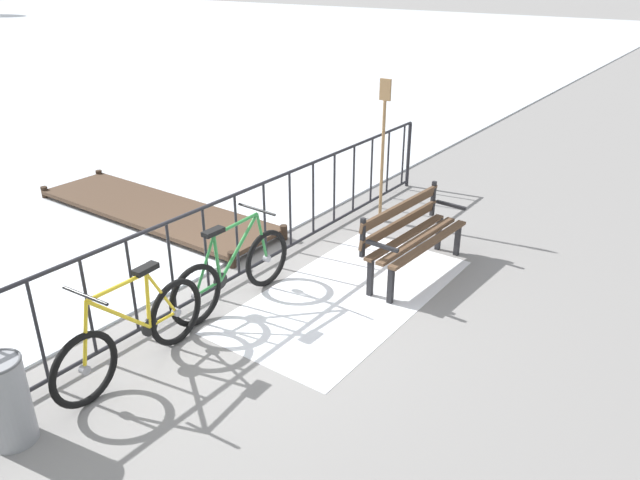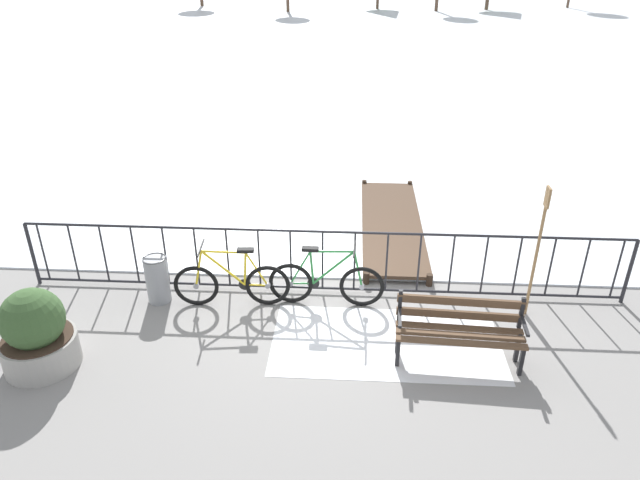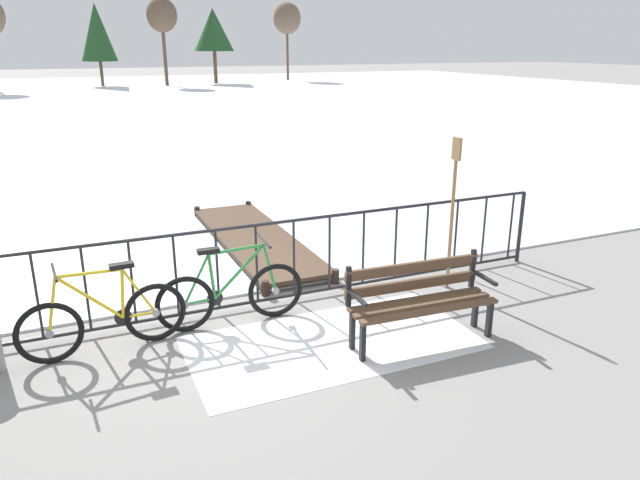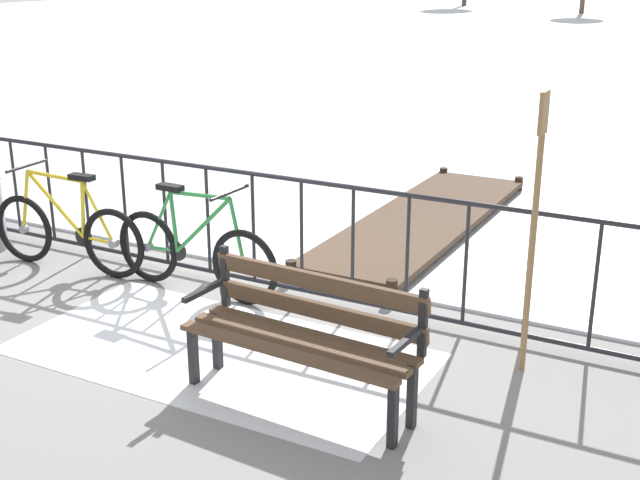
{
  "view_description": "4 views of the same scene",
  "coord_description": "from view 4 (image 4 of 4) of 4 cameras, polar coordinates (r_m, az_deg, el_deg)",
  "views": [
    {
      "loc": [
        -4.0,
        -4.39,
        3.35
      ],
      "look_at": [
        0.86,
        -0.88,
        0.61
      ],
      "focal_mm": 34.14,
      "sensor_mm": 36.0,
      "label": 1
    },
    {
      "loc": [
        0.42,
        -7.51,
        4.81
      ],
      "look_at": [
        -0.05,
        0.26,
        0.78
      ],
      "focal_mm": 32.29,
      "sensor_mm": 36.0,
      "label": 2
    },
    {
      "loc": [
        -1.49,
        -6.4,
        3.07
      ],
      "look_at": [
        1.03,
        -0.63,
        0.98
      ],
      "focal_mm": 33.34,
      "sensor_mm": 36.0,
      "label": 3
    },
    {
      "loc": [
        4.24,
        -5.77,
        2.79
      ],
      "look_at": [
        1.23,
        -0.18,
        0.63
      ],
      "focal_mm": 46.76,
      "sensor_mm": 36.0,
      "label": 4
    }
  ],
  "objects": [
    {
      "name": "ground_plane",
      "position": [
        7.69,
        -7.49,
        -2.67
      ],
      "size": [
        160.0,
        160.0,
        0.0
      ],
      "primitive_type": "plane",
      "color": "gray"
    },
    {
      "name": "bicycle_second",
      "position": [
        8.08,
        -16.89,
        0.51
      ],
      "size": [
        1.71,
        0.52,
        0.97
      ],
      "color": "black",
      "rests_on": "ground"
    },
    {
      "name": "oar_upright",
      "position": [
        5.77,
        14.48,
        1.54
      ],
      "size": [
        0.04,
        0.16,
        1.98
      ],
      "color": "#937047",
      "rests_on": "ground"
    },
    {
      "name": "snow_patch",
      "position": [
        6.29,
        -6.89,
        -7.63
      ],
      "size": [
        3.08,
        1.58,
        0.01
      ],
      "primitive_type": "cube",
      "color": "white",
      "rests_on": "ground"
    },
    {
      "name": "park_bench",
      "position": [
        5.43,
        -1.02,
        -6.01
      ],
      "size": [
        1.62,
        0.57,
        0.89
      ],
      "color": "brown",
      "rests_on": "ground"
    },
    {
      "name": "railing_fence",
      "position": [
        7.5,
        -7.67,
        1.32
      ],
      "size": [
        9.06,
        0.06,
        1.07
      ],
      "color": "#232328",
      "rests_on": "ground"
    },
    {
      "name": "bicycle_near_railing",
      "position": [
        7.28,
        -8.6,
        -0.85
      ],
      "size": [
        1.71,
        0.52,
        0.97
      ],
      "color": "black",
      "rests_on": "ground"
    },
    {
      "name": "wooden_dock",
      "position": [
        9.02,
        7.06,
        1.41
      ],
      "size": [
        1.1,
        4.05,
        0.2
      ],
      "color": "#4C3828",
      "rests_on": "ground"
    }
  ]
}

